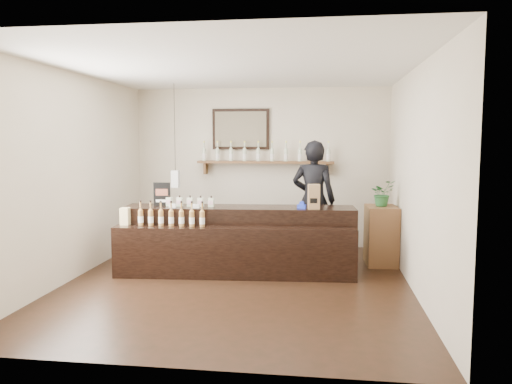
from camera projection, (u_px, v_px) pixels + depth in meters
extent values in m
plane|color=black|center=(237.00, 283.00, 6.60)|extent=(5.00, 5.00, 0.00)
plane|color=beige|center=(260.00, 167.00, 8.92)|extent=(4.50, 0.00, 4.50)
plane|color=beige|center=(183.00, 202.00, 3.99)|extent=(4.50, 0.00, 4.50)
plane|color=beige|center=(73.00, 176.00, 6.75)|extent=(0.00, 5.00, 5.00)
plane|color=beige|center=(416.00, 180.00, 6.15)|extent=(0.00, 5.00, 5.00)
plane|color=white|center=(236.00, 68.00, 6.31)|extent=(5.00, 5.00, 0.00)
cube|color=brown|center=(265.00, 162.00, 8.76)|extent=(2.40, 0.25, 0.04)
cube|color=brown|center=(206.00, 168.00, 8.95)|extent=(0.04, 0.20, 0.20)
cube|color=brown|center=(327.00, 169.00, 8.66)|extent=(0.04, 0.20, 0.20)
cube|color=black|center=(241.00, 129.00, 8.86)|extent=(1.02, 0.04, 0.72)
cube|color=#4C4331|center=(241.00, 129.00, 8.84)|extent=(0.92, 0.01, 0.62)
cube|color=white|center=(176.00, 179.00, 8.22)|extent=(0.12, 0.12, 0.28)
cylinder|color=black|center=(175.00, 127.00, 8.13)|extent=(0.01, 0.01, 1.41)
cylinder|color=beige|center=(204.00, 155.00, 8.90)|extent=(0.07, 0.07, 0.20)
cone|color=beige|center=(204.00, 148.00, 8.88)|extent=(0.07, 0.07, 0.05)
cylinder|color=beige|center=(204.00, 144.00, 8.88)|extent=(0.02, 0.02, 0.07)
cylinder|color=#EDE245|center=(204.00, 142.00, 8.87)|extent=(0.03, 0.03, 0.02)
cylinder|color=white|center=(204.00, 156.00, 8.90)|extent=(0.07, 0.07, 0.09)
cylinder|color=beige|center=(217.00, 155.00, 8.86)|extent=(0.07, 0.07, 0.20)
cone|color=beige|center=(217.00, 148.00, 8.85)|extent=(0.07, 0.07, 0.05)
cylinder|color=beige|center=(217.00, 144.00, 8.85)|extent=(0.02, 0.02, 0.07)
cylinder|color=#EDE245|center=(217.00, 142.00, 8.84)|extent=(0.03, 0.03, 0.02)
cylinder|color=white|center=(217.00, 156.00, 8.87)|extent=(0.07, 0.07, 0.09)
cylinder|color=beige|center=(231.00, 155.00, 8.83)|extent=(0.07, 0.07, 0.20)
cone|color=beige|center=(231.00, 148.00, 8.82)|extent=(0.07, 0.07, 0.05)
cylinder|color=beige|center=(231.00, 145.00, 8.81)|extent=(0.02, 0.02, 0.07)
cylinder|color=#EDE245|center=(231.00, 142.00, 8.81)|extent=(0.03, 0.03, 0.02)
cylinder|color=white|center=(231.00, 156.00, 8.83)|extent=(0.07, 0.07, 0.09)
cylinder|color=beige|center=(245.00, 155.00, 8.80)|extent=(0.07, 0.07, 0.20)
cone|color=beige|center=(245.00, 148.00, 8.79)|extent=(0.07, 0.07, 0.05)
cylinder|color=beige|center=(245.00, 145.00, 8.78)|extent=(0.02, 0.02, 0.07)
cylinder|color=#EDE245|center=(245.00, 142.00, 8.78)|extent=(0.03, 0.03, 0.02)
cylinder|color=white|center=(245.00, 156.00, 8.80)|extent=(0.07, 0.07, 0.09)
cylinder|color=beige|center=(258.00, 155.00, 8.77)|extent=(0.07, 0.07, 0.20)
cone|color=beige|center=(258.00, 148.00, 8.75)|extent=(0.07, 0.07, 0.05)
cylinder|color=beige|center=(258.00, 145.00, 8.75)|extent=(0.02, 0.02, 0.07)
cylinder|color=#EDE245|center=(258.00, 142.00, 8.74)|extent=(0.03, 0.03, 0.02)
cylinder|color=white|center=(258.00, 156.00, 8.77)|extent=(0.07, 0.07, 0.09)
cylinder|color=beige|center=(272.00, 155.00, 8.73)|extent=(0.07, 0.07, 0.20)
cone|color=beige|center=(272.00, 148.00, 8.72)|extent=(0.07, 0.07, 0.05)
cylinder|color=beige|center=(272.00, 145.00, 8.72)|extent=(0.02, 0.02, 0.07)
cylinder|color=#EDE245|center=(272.00, 142.00, 8.71)|extent=(0.03, 0.03, 0.02)
cylinder|color=white|center=(272.00, 156.00, 8.74)|extent=(0.07, 0.07, 0.09)
cylinder|color=beige|center=(286.00, 155.00, 8.70)|extent=(0.07, 0.07, 0.20)
cone|color=beige|center=(286.00, 148.00, 8.69)|extent=(0.07, 0.07, 0.05)
cylinder|color=beige|center=(286.00, 145.00, 8.68)|extent=(0.02, 0.02, 0.07)
cylinder|color=#EDE245|center=(286.00, 142.00, 8.68)|extent=(0.03, 0.03, 0.02)
cylinder|color=white|center=(286.00, 156.00, 8.70)|extent=(0.07, 0.07, 0.09)
cylinder|color=beige|center=(300.00, 155.00, 8.67)|extent=(0.07, 0.07, 0.20)
cone|color=beige|center=(300.00, 148.00, 8.66)|extent=(0.07, 0.07, 0.05)
cylinder|color=beige|center=(300.00, 145.00, 8.65)|extent=(0.02, 0.02, 0.07)
cylinder|color=#EDE245|center=(300.00, 142.00, 8.65)|extent=(0.03, 0.03, 0.02)
cylinder|color=white|center=(300.00, 157.00, 8.67)|extent=(0.07, 0.07, 0.09)
cylinder|color=beige|center=(314.00, 155.00, 8.64)|extent=(0.07, 0.07, 0.20)
cone|color=beige|center=(314.00, 148.00, 8.62)|extent=(0.07, 0.07, 0.05)
cylinder|color=beige|center=(314.00, 145.00, 8.62)|extent=(0.02, 0.02, 0.07)
cylinder|color=#EDE245|center=(314.00, 142.00, 8.61)|extent=(0.03, 0.03, 0.02)
cylinder|color=white|center=(314.00, 157.00, 8.64)|extent=(0.07, 0.07, 0.09)
cylinder|color=beige|center=(328.00, 155.00, 8.61)|extent=(0.07, 0.07, 0.20)
cone|color=beige|center=(329.00, 148.00, 8.59)|extent=(0.07, 0.07, 0.05)
cylinder|color=beige|center=(329.00, 145.00, 8.59)|extent=(0.02, 0.02, 0.07)
cylinder|color=#EDE245|center=(329.00, 142.00, 8.58)|extent=(0.03, 0.03, 0.02)
cylinder|color=white|center=(328.00, 157.00, 8.61)|extent=(0.07, 0.07, 0.09)
cube|color=black|center=(239.00, 238.00, 7.25)|extent=(3.36, 0.81, 0.93)
cube|color=black|center=(234.00, 253.00, 6.83)|extent=(3.34, 0.52, 0.70)
cube|color=white|center=(172.00, 206.00, 7.11)|extent=(0.10, 0.04, 0.05)
cube|color=white|center=(196.00, 206.00, 7.06)|extent=(0.10, 0.04, 0.05)
cube|color=#D4C082|center=(125.00, 221.00, 6.99)|extent=(0.12, 0.12, 0.12)
cube|color=#D4C082|center=(125.00, 212.00, 6.98)|extent=(0.12, 0.12, 0.12)
cube|color=beige|center=(169.00, 202.00, 7.28)|extent=(0.08, 0.08, 0.13)
cube|color=#D7A7B1|center=(168.00, 202.00, 7.24)|extent=(0.07, 0.00, 0.06)
cylinder|color=black|center=(169.00, 196.00, 7.27)|extent=(0.02, 0.02, 0.03)
cube|color=beige|center=(180.00, 202.00, 7.26)|extent=(0.08, 0.08, 0.13)
cube|color=#D7A7B1|center=(179.00, 202.00, 7.22)|extent=(0.07, 0.00, 0.06)
cylinder|color=black|center=(180.00, 196.00, 7.25)|extent=(0.02, 0.02, 0.03)
cube|color=beige|center=(190.00, 202.00, 7.24)|extent=(0.08, 0.08, 0.13)
cube|color=#D7A7B1|center=(189.00, 202.00, 7.20)|extent=(0.07, 0.00, 0.06)
cylinder|color=black|center=(190.00, 197.00, 7.23)|extent=(0.02, 0.02, 0.03)
cube|color=beige|center=(201.00, 202.00, 7.22)|extent=(0.08, 0.08, 0.13)
cube|color=#D7A7B1|center=(200.00, 202.00, 7.18)|extent=(0.07, 0.00, 0.06)
cylinder|color=black|center=(201.00, 197.00, 7.21)|extent=(0.02, 0.02, 0.03)
cube|color=beige|center=(211.00, 202.00, 7.20)|extent=(0.08, 0.08, 0.13)
cube|color=#D7A7B1|center=(211.00, 203.00, 7.16)|extent=(0.07, 0.00, 0.06)
cylinder|color=black|center=(211.00, 197.00, 7.19)|extent=(0.02, 0.02, 0.03)
cylinder|color=#A07036|center=(141.00, 218.00, 6.96)|extent=(0.07, 0.07, 0.20)
cone|color=#A07036|center=(140.00, 209.00, 6.94)|extent=(0.07, 0.07, 0.05)
cylinder|color=#A07036|center=(140.00, 205.00, 6.94)|extent=(0.02, 0.02, 0.07)
cylinder|color=black|center=(140.00, 201.00, 6.93)|extent=(0.03, 0.03, 0.02)
cylinder|color=white|center=(141.00, 219.00, 6.96)|extent=(0.07, 0.07, 0.09)
cylinder|color=#A07036|center=(151.00, 218.00, 6.94)|extent=(0.07, 0.07, 0.20)
cone|color=#A07036|center=(151.00, 209.00, 6.92)|extent=(0.07, 0.07, 0.05)
cylinder|color=#A07036|center=(151.00, 205.00, 6.92)|extent=(0.02, 0.02, 0.07)
cylinder|color=black|center=(150.00, 201.00, 6.91)|extent=(0.03, 0.03, 0.02)
cylinder|color=white|center=(151.00, 220.00, 6.94)|extent=(0.07, 0.07, 0.09)
cylinder|color=#A07036|center=(161.00, 218.00, 6.92)|extent=(0.07, 0.07, 0.20)
cone|color=#A07036|center=(161.00, 209.00, 6.90)|extent=(0.07, 0.07, 0.05)
cylinder|color=#A07036|center=(161.00, 205.00, 6.90)|extent=(0.02, 0.02, 0.07)
cylinder|color=black|center=(161.00, 202.00, 6.89)|extent=(0.03, 0.03, 0.02)
cylinder|color=white|center=(161.00, 220.00, 6.92)|extent=(0.07, 0.07, 0.09)
cylinder|color=#A07036|center=(171.00, 219.00, 6.90)|extent=(0.07, 0.07, 0.20)
cone|color=#A07036|center=(171.00, 210.00, 6.88)|extent=(0.07, 0.07, 0.05)
cylinder|color=#A07036|center=(171.00, 205.00, 6.88)|extent=(0.02, 0.02, 0.07)
cylinder|color=black|center=(171.00, 202.00, 6.87)|extent=(0.03, 0.03, 0.02)
cylinder|color=white|center=(171.00, 220.00, 6.90)|extent=(0.07, 0.07, 0.09)
cylinder|color=#A07036|center=(182.00, 219.00, 6.88)|extent=(0.07, 0.07, 0.20)
cone|color=#A07036|center=(181.00, 210.00, 6.86)|extent=(0.07, 0.07, 0.05)
cylinder|color=#A07036|center=(181.00, 205.00, 6.86)|extent=(0.02, 0.02, 0.07)
cylinder|color=black|center=(181.00, 202.00, 6.85)|extent=(0.03, 0.03, 0.02)
cylinder|color=white|center=(182.00, 220.00, 6.88)|extent=(0.07, 0.07, 0.09)
cylinder|color=#A07036|center=(192.00, 219.00, 6.86)|extent=(0.07, 0.07, 0.20)
cone|color=#A07036|center=(192.00, 210.00, 6.85)|extent=(0.07, 0.07, 0.05)
cylinder|color=#A07036|center=(192.00, 206.00, 6.84)|extent=(0.02, 0.02, 0.07)
cylinder|color=black|center=(192.00, 202.00, 6.83)|extent=(0.03, 0.03, 0.02)
cylinder|color=white|center=(192.00, 220.00, 6.86)|extent=(0.07, 0.07, 0.09)
cylinder|color=#A07036|center=(202.00, 219.00, 6.84)|extent=(0.07, 0.07, 0.20)
cone|color=#A07036|center=(202.00, 210.00, 6.83)|extent=(0.07, 0.07, 0.05)
cylinder|color=#A07036|center=(202.00, 206.00, 6.82)|extent=(0.02, 0.02, 0.07)
cylinder|color=black|center=(202.00, 202.00, 6.81)|extent=(0.03, 0.03, 0.02)
cylinder|color=white|center=(202.00, 221.00, 6.84)|extent=(0.07, 0.07, 0.09)
cube|color=black|center=(162.00, 194.00, 7.29)|extent=(0.25, 0.05, 0.34)
cube|color=brown|center=(162.00, 192.00, 7.27)|extent=(0.18, 0.02, 0.10)
cube|color=white|center=(162.00, 201.00, 7.28)|extent=(0.18, 0.02, 0.04)
cube|color=#A0794D|center=(314.00, 197.00, 6.94)|extent=(0.17, 0.14, 0.35)
cube|color=black|center=(314.00, 201.00, 6.89)|extent=(0.10, 0.02, 0.07)
cube|color=#1C32C6|center=(302.00, 206.00, 7.02)|extent=(0.13, 0.09, 0.06)
cylinder|color=#1C32C6|center=(302.00, 203.00, 7.01)|extent=(0.07, 0.05, 0.07)
cube|color=brown|center=(381.00, 235.00, 7.57)|extent=(0.48, 0.64, 0.89)
imported|color=#255D2B|center=(382.00, 193.00, 7.51)|extent=(0.46, 0.45, 0.39)
imported|color=black|center=(314.00, 192.00, 7.89)|extent=(0.85, 0.64, 2.13)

